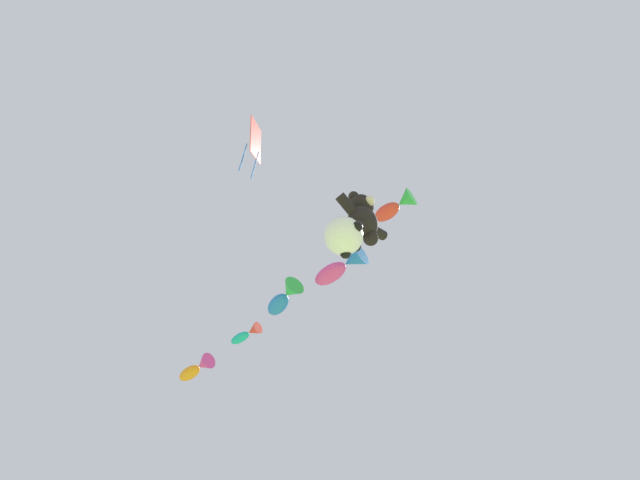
{
  "coord_description": "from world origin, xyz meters",
  "views": [
    {
      "loc": [
        -2.64,
        -0.41,
        1.06
      ],
      "look_at": [
        1.73,
        3.93,
        9.94
      ],
      "focal_mm": 24.0,
      "sensor_mm": 36.0,
      "label": 1
    }
  ],
  "objects_px": {
    "fish_kite_teal": "(247,334)",
    "soccer_ball_kite": "(344,236)",
    "teddy_bear_kite": "(362,217)",
    "fish_kite_cobalt": "(284,297)",
    "diamond_kite": "(255,143)",
    "fish_kite_crimson": "(396,206)",
    "fish_kite_magenta": "(342,267)",
    "fish_kite_tangerine": "(197,369)"
  },
  "relations": [
    {
      "from": "fish_kite_cobalt",
      "to": "fish_kite_tangerine",
      "type": "xyz_separation_m",
      "value": [
        0.13,
        5.66,
        0.02
      ]
    },
    {
      "from": "teddy_bear_kite",
      "to": "fish_kite_tangerine",
      "type": "bearing_deg",
      "value": 80.8
    },
    {
      "from": "fish_kite_crimson",
      "to": "fish_kite_magenta",
      "type": "distance_m",
      "value": 2.86
    },
    {
      "from": "soccer_ball_kite",
      "to": "fish_kite_crimson",
      "type": "distance_m",
      "value": 4.65
    },
    {
      "from": "fish_kite_teal",
      "to": "soccer_ball_kite",
      "type": "bearing_deg",
      "value": -109.51
    },
    {
      "from": "fish_kite_teal",
      "to": "diamond_kite",
      "type": "bearing_deg",
      "value": -127.77
    },
    {
      "from": "soccer_ball_kite",
      "to": "fish_kite_magenta",
      "type": "relative_size",
      "value": 0.48
    },
    {
      "from": "fish_kite_crimson",
      "to": "diamond_kite",
      "type": "distance_m",
      "value": 5.02
    },
    {
      "from": "teddy_bear_kite",
      "to": "fish_kite_cobalt",
      "type": "xyz_separation_m",
      "value": [
        1.62,
        5.09,
        2.01
      ]
    },
    {
      "from": "fish_kite_teal",
      "to": "fish_kite_tangerine",
      "type": "distance_m",
      "value": 2.95
    },
    {
      "from": "soccer_ball_kite",
      "to": "fish_kite_tangerine",
      "type": "bearing_deg",
      "value": 77.12
    },
    {
      "from": "teddy_bear_kite",
      "to": "fish_kite_magenta",
      "type": "relative_size",
      "value": 0.91
    },
    {
      "from": "teddy_bear_kite",
      "to": "fish_kite_crimson",
      "type": "bearing_deg",
      "value": -6.77
    },
    {
      "from": "fish_kite_teal",
      "to": "fish_kite_crimson",
      "type": "bearing_deg",
      "value": -92.07
    },
    {
      "from": "teddy_bear_kite",
      "to": "diamond_kite",
      "type": "distance_m",
      "value": 3.91
    },
    {
      "from": "teddy_bear_kite",
      "to": "fish_kite_magenta",
      "type": "height_order",
      "value": "fish_kite_magenta"
    },
    {
      "from": "teddy_bear_kite",
      "to": "fish_kite_tangerine",
      "type": "distance_m",
      "value": 11.08
    },
    {
      "from": "teddy_bear_kite",
      "to": "fish_kite_crimson",
      "type": "height_order",
      "value": "fish_kite_crimson"
    },
    {
      "from": "soccer_ball_kite",
      "to": "diamond_kite",
      "type": "bearing_deg",
      "value": 154.11
    },
    {
      "from": "fish_kite_crimson",
      "to": "fish_kite_tangerine",
      "type": "xyz_separation_m",
      "value": [
        -0.0,
        10.96,
        -0.43
      ]
    },
    {
      "from": "fish_kite_magenta",
      "to": "diamond_kite",
      "type": "xyz_separation_m",
      "value": [
        -5.13,
        -1.33,
        0.04
      ]
    },
    {
      "from": "fish_kite_crimson",
      "to": "fish_kite_cobalt",
      "type": "height_order",
      "value": "fish_kite_crimson"
    },
    {
      "from": "teddy_bear_kite",
      "to": "fish_kite_cobalt",
      "type": "bearing_deg",
      "value": 72.37
    },
    {
      "from": "soccer_ball_kite",
      "to": "fish_kite_teal",
      "type": "relative_size",
      "value": 0.68
    },
    {
      "from": "fish_kite_teal",
      "to": "teddy_bear_kite",
      "type": "bearing_deg",
      "value": -104.6
    },
    {
      "from": "soccer_ball_kite",
      "to": "fish_kite_tangerine",
      "type": "relative_size",
      "value": 0.54
    },
    {
      "from": "soccer_ball_kite",
      "to": "diamond_kite",
      "type": "relative_size",
      "value": 0.32
    },
    {
      "from": "teddy_bear_kite",
      "to": "diamond_kite",
      "type": "xyz_separation_m",
      "value": [
        -3.04,
        1.27,
        2.12
      ]
    },
    {
      "from": "fish_kite_crimson",
      "to": "diamond_kite",
      "type": "relative_size",
      "value": 0.47
    },
    {
      "from": "teddy_bear_kite",
      "to": "fish_kite_teal",
      "type": "relative_size",
      "value": 1.27
    },
    {
      "from": "fish_kite_teal",
      "to": "diamond_kite",
      "type": "height_order",
      "value": "diamond_kite"
    },
    {
      "from": "fish_kite_magenta",
      "to": "soccer_ball_kite",
      "type": "bearing_deg",
      "value": -138.37
    },
    {
      "from": "soccer_ball_kite",
      "to": "fish_kite_tangerine",
      "type": "height_order",
      "value": "fish_kite_tangerine"
    },
    {
      "from": "teddy_bear_kite",
      "to": "fish_kite_teal",
      "type": "height_order",
      "value": "fish_kite_teal"
    },
    {
      "from": "teddy_bear_kite",
      "to": "diamond_kite",
      "type": "bearing_deg",
      "value": 157.23
    },
    {
      "from": "fish_kite_cobalt",
      "to": "fish_kite_teal",
      "type": "relative_size",
      "value": 1.2
    },
    {
      "from": "teddy_bear_kite",
      "to": "fish_kite_crimson",
      "type": "xyz_separation_m",
      "value": [
        1.75,
        -0.21,
        2.46
      ]
    },
    {
      "from": "diamond_kite",
      "to": "fish_kite_cobalt",
      "type": "bearing_deg",
      "value": 39.35
    },
    {
      "from": "fish_kite_magenta",
      "to": "fish_kite_teal",
      "type": "relative_size",
      "value": 1.4
    },
    {
      "from": "fish_kite_crimson",
      "to": "fish_kite_magenta",
      "type": "xyz_separation_m",
      "value": [
        0.35,
        2.82,
        -0.39
      ]
    },
    {
      "from": "fish_kite_magenta",
      "to": "fish_kite_tangerine",
      "type": "relative_size",
      "value": 1.12
    },
    {
      "from": "fish_kite_crimson",
      "to": "soccer_ball_kite",
      "type": "bearing_deg",
      "value": 172.02
    }
  ]
}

